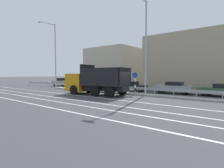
% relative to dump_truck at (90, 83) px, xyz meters
% --- Properties ---
extents(ground_plane, '(320.00, 320.00, 0.00)m').
position_rel_dump_truck_xyz_m(ground_plane, '(4.87, 0.56, -1.23)').
color(ground_plane, '#424244').
extents(lane_strip_0, '(53.94, 0.16, 0.01)m').
position_rel_dump_truck_xyz_m(lane_strip_0, '(0.94, -1.72, -1.22)').
color(lane_strip_0, silver).
rests_on(lane_strip_0, ground_plane).
extents(lane_strip_1, '(53.94, 0.16, 0.01)m').
position_rel_dump_truck_xyz_m(lane_strip_1, '(0.94, -4.03, -1.22)').
color(lane_strip_1, silver).
rests_on(lane_strip_1, ground_plane).
extents(lane_strip_2, '(53.94, 0.16, 0.01)m').
position_rel_dump_truck_xyz_m(lane_strip_2, '(0.94, -5.55, -1.22)').
color(lane_strip_2, silver).
rests_on(lane_strip_2, ground_plane).
extents(lane_strip_3, '(53.94, 0.16, 0.01)m').
position_rel_dump_truck_xyz_m(lane_strip_3, '(0.94, -7.37, -1.22)').
color(lane_strip_3, silver).
rests_on(lane_strip_3, ground_plane).
extents(median_island, '(29.67, 1.10, 0.18)m').
position_rel_dump_truck_xyz_m(median_island, '(4.87, 2.62, -1.14)').
color(median_island, gray).
rests_on(median_island, ground_plane).
extents(median_guardrail, '(53.94, 0.09, 0.78)m').
position_rel_dump_truck_xyz_m(median_guardrail, '(4.87, 3.99, -0.66)').
color(median_guardrail, '#9EA0A5').
rests_on(median_guardrail, ground_plane).
extents(dump_truck, '(7.58, 3.31, 3.34)m').
position_rel_dump_truck_xyz_m(dump_truck, '(0.00, 0.00, 0.00)').
color(dump_truck, orange).
rests_on(dump_truck, ground_plane).
extents(median_road_sign, '(0.70, 0.16, 2.50)m').
position_rel_dump_truck_xyz_m(median_road_sign, '(4.29, 2.62, 0.07)').
color(median_road_sign, white).
rests_on(median_road_sign, ground_plane).
extents(street_lamp_0, '(0.71, 2.74, 10.25)m').
position_rel_dump_truck_xyz_m(street_lamp_0, '(-10.53, 2.45, 4.45)').
color(street_lamp_0, '#ADADB2').
rests_on(street_lamp_0, ground_plane).
extents(street_lamp_1, '(0.71, 2.08, 9.87)m').
position_rel_dump_truck_xyz_m(street_lamp_1, '(5.47, 2.64, 4.18)').
color(street_lamp_1, '#ADADB2').
rests_on(street_lamp_1, ground_plane).
extents(parked_car_0, '(3.95, 2.11, 1.56)m').
position_rel_dump_truck_xyz_m(parked_car_0, '(-14.63, 6.75, -0.45)').
color(parked_car_0, gray).
rests_on(parked_car_0, ground_plane).
extents(parked_car_1, '(4.76, 2.21, 1.36)m').
position_rel_dump_truck_xyz_m(parked_car_1, '(-9.85, 6.97, -0.53)').
color(parked_car_1, '#B27A14').
rests_on(parked_car_1, ground_plane).
extents(parked_car_2, '(4.83, 2.14, 1.43)m').
position_rel_dump_truck_xyz_m(parked_car_2, '(-3.73, 6.82, -0.50)').
color(parked_car_2, black).
rests_on(parked_car_2, ground_plane).
extents(parked_car_3, '(3.99, 2.15, 1.29)m').
position_rel_dump_truck_xyz_m(parked_car_3, '(1.52, 6.38, -0.56)').
color(parked_car_3, black).
rests_on(parked_car_3, ground_plane).
extents(parked_car_4, '(4.23, 1.99, 1.38)m').
position_rel_dump_truck_xyz_m(parked_car_4, '(7.21, 6.45, -0.51)').
color(parked_car_4, '#A3A3A8').
rests_on(parked_car_4, ground_plane).
extents(parked_car_5, '(4.77, 2.14, 1.31)m').
position_rel_dump_truck_xyz_m(parked_car_5, '(12.20, 6.50, -0.54)').
color(parked_car_5, '#335B33').
rests_on(parked_car_5, ground_plane).
extents(background_building_0, '(10.04, 13.83, 7.73)m').
position_rel_dump_truck_xyz_m(background_building_0, '(-8.99, 18.66, 2.64)').
color(background_building_0, '#B7AD99').
rests_on(background_building_0, ground_plane).
extents(background_building_1, '(10.64, 14.78, 7.87)m').
position_rel_dump_truck_xyz_m(background_building_1, '(6.78, 16.83, 2.71)').
color(background_building_1, tan).
rests_on(background_building_1, ground_plane).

